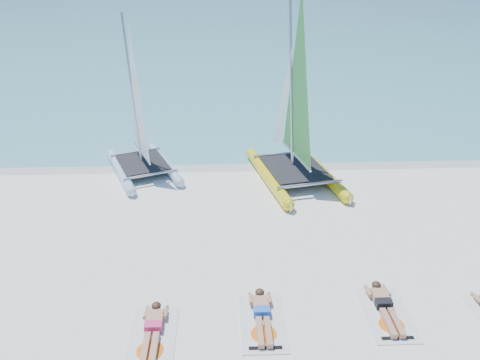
% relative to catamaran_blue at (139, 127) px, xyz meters
% --- Properties ---
extents(ground, '(140.00, 140.00, 0.00)m').
position_rel_catamaran_blue_xyz_m(ground, '(4.12, -5.05, -1.74)').
color(ground, white).
rests_on(ground, ground).
extents(sea, '(140.00, 115.00, 0.01)m').
position_rel_catamaran_blue_xyz_m(sea, '(4.12, 57.95, -1.73)').
color(sea, '#71BBBD').
rests_on(sea, ground).
extents(wet_sand_strip, '(140.00, 1.40, 0.01)m').
position_rel_catamaran_blue_xyz_m(wet_sand_strip, '(4.12, 0.45, -1.74)').
color(wet_sand_strip, silver).
rests_on(wet_sand_strip, ground).
extents(catamaran_blue, '(3.49, 4.73, 5.83)m').
position_rel_catamaran_blue_xyz_m(catamaran_blue, '(0.00, 0.00, 0.00)').
color(catamaran_blue, silver).
rests_on(catamaran_blue, ground).
extents(catamaran_yellow, '(3.42, 5.61, 6.96)m').
position_rel_catamaran_blue_xyz_m(catamaran_yellow, '(5.57, -0.45, 0.45)').
color(catamaran_yellow, yellow).
rests_on(catamaran_yellow, ground).
extents(towel_a, '(1.00, 1.85, 0.02)m').
position_rel_catamaran_blue_xyz_m(towel_a, '(1.49, -8.84, -1.73)').
color(towel_a, silver).
rests_on(towel_a, ground).
extents(sunbather_a, '(0.37, 1.73, 0.26)m').
position_rel_catamaran_blue_xyz_m(sunbather_a, '(1.49, -8.65, -1.62)').
color(sunbather_a, tan).
rests_on(sunbather_a, towel_a).
extents(towel_b, '(1.00, 1.85, 0.02)m').
position_rel_catamaran_blue_xyz_m(towel_b, '(3.87, -8.46, -1.73)').
color(towel_b, silver).
rests_on(towel_b, ground).
extents(sunbather_b, '(0.37, 1.73, 0.26)m').
position_rel_catamaran_blue_xyz_m(sunbather_b, '(3.87, -8.27, -1.62)').
color(sunbather_b, tan).
rests_on(sunbather_b, towel_b).
extents(towel_c, '(1.00, 1.85, 0.02)m').
position_rel_catamaran_blue_xyz_m(towel_c, '(6.70, -8.30, -1.73)').
color(towel_c, silver).
rests_on(towel_c, ground).
extents(sunbather_c, '(0.37, 1.73, 0.26)m').
position_rel_catamaran_blue_xyz_m(sunbather_c, '(6.70, -8.11, -1.62)').
color(sunbather_c, tan).
rests_on(sunbather_c, towel_c).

